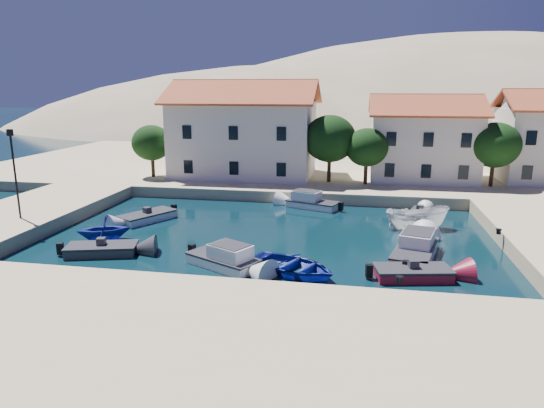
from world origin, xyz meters
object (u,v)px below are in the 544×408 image
at_px(building_mid, 423,137).
at_px(rowboat_south, 292,272).
at_px(cabin_cruiser_south, 223,258).
at_px(lamppost, 14,165).
at_px(boat_east, 416,229).
at_px(building_left, 244,127).
at_px(cabin_cruiser_east, 415,249).

relative_size(building_mid, rowboat_south, 2.03).
bearing_deg(cabin_cruiser_south, lamppost, -166.42).
bearing_deg(boat_east, lamppost, 87.58).
distance_m(building_left, boat_east, 22.31).
xyz_separation_m(building_mid, cabin_cruiser_south, (-13.54, -25.07, -4.75)).
bearing_deg(cabin_cruiser_east, building_mid, 7.84).
bearing_deg(lamppost, rowboat_south, -12.15).
bearing_deg(rowboat_south, cabin_cruiser_south, 112.82).
distance_m(rowboat_south, boat_east, 12.70).
bearing_deg(building_left, lamppost, -119.90).
xyz_separation_m(building_left, cabin_cruiser_east, (15.43, -20.46, -5.46)).
relative_size(building_left, cabin_cruiser_east, 2.57).
height_order(building_left, lamppost, building_left).
xyz_separation_m(building_mid, lamppost, (-29.50, -21.00, -0.47)).
distance_m(building_mid, rowboat_south, 27.53).
relative_size(cabin_cruiser_south, cabin_cruiser_east, 0.83).
distance_m(building_left, building_mid, 18.04).
xyz_separation_m(lamppost, cabin_cruiser_east, (26.93, -0.46, -4.28)).
height_order(building_mid, boat_east, building_mid).
bearing_deg(rowboat_south, cabin_cruiser_east, -34.91).
xyz_separation_m(building_left, rowboat_south, (8.49, -24.30, -5.94)).
bearing_deg(boat_east, cabin_cruiser_east, 158.97).
xyz_separation_m(rowboat_south, boat_east, (7.68, 10.12, 0.00)).
xyz_separation_m(cabin_cruiser_south, boat_east, (11.71, 9.89, -0.48)).
height_order(rowboat_south, boat_east, boat_east).
distance_m(lamppost, cabin_cruiser_east, 27.27).
distance_m(building_mid, lamppost, 36.21).
xyz_separation_m(building_mid, rowboat_south, (-9.51, -25.30, -5.22)).
relative_size(lamppost, rowboat_south, 1.20).
bearing_deg(cabin_cruiser_east, building_left, 51.69).
relative_size(building_mid, lamppost, 1.69).
relative_size(rowboat_south, cabin_cruiser_east, 0.90).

